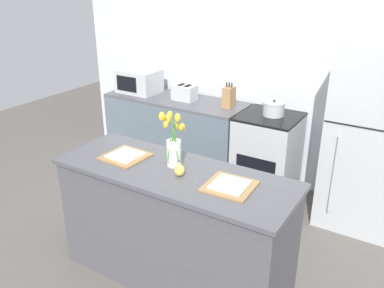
{
  "coord_description": "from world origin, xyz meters",
  "views": [
    {
      "loc": [
        1.49,
        -2.15,
        2.26
      ],
      "look_at": [
        0.0,
        0.25,
        1.07
      ],
      "focal_mm": 38.0,
      "sensor_mm": 36.0,
      "label": 1
    }
  ],
  "objects_px": {
    "stove_range": "(267,156)",
    "flower_vase": "(173,145)",
    "plate_setting_right": "(230,185)",
    "knife_block": "(229,97)",
    "plate_setting_left": "(126,156)",
    "cooking_pot": "(274,109)",
    "toaster": "(185,93)",
    "pear_figurine": "(179,170)",
    "microwave": "(139,81)",
    "refrigerator": "(368,139)"
  },
  "relations": [
    {
      "from": "plate_setting_right",
      "to": "cooking_pot",
      "type": "bearing_deg",
      "value": 101.38
    },
    {
      "from": "stove_range",
      "to": "cooking_pot",
      "type": "height_order",
      "value": "cooking_pot"
    },
    {
      "from": "stove_range",
      "to": "knife_block",
      "type": "xyz_separation_m",
      "value": [
        -0.49,
        0.03,
        0.57
      ]
    },
    {
      "from": "stove_range",
      "to": "toaster",
      "type": "height_order",
      "value": "toaster"
    },
    {
      "from": "plate_setting_right",
      "to": "knife_block",
      "type": "xyz_separation_m",
      "value": [
        -0.84,
        1.63,
        0.07
      ]
    },
    {
      "from": "plate_setting_left",
      "to": "toaster",
      "type": "distance_m",
      "value": 1.68
    },
    {
      "from": "toaster",
      "to": "stove_range",
      "type": "bearing_deg",
      "value": -0.49
    },
    {
      "from": "microwave",
      "to": "toaster",
      "type": "bearing_deg",
      "value": 0.84
    },
    {
      "from": "pear_figurine",
      "to": "toaster",
      "type": "xyz_separation_m",
      "value": [
        -1.02,
        1.65,
        0.01
      ]
    },
    {
      "from": "plate_setting_left",
      "to": "toaster",
      "type": "height_order",
      "value": "toaster"
    },
    {
      "from": "plate_setting_left",
      "to": "cooking_pot",
      "type": "distance_m",
      "value": 1.72
    },
    {
      "from": "refrigerator",
      "to": "flower_vase",
      "type": "bearing_deg",
      "value": -125.86
    },
    {
      "from": "plate_setting_right",
      "to": "stove_range",
      "type": "bearing_deg",
      "value": 102.37
    },
    {
      "from": "pear_figurine",
      "to": "knife_block",
      "type": "bearing_deg",
      "value": 105.61
    },
    {
      "from": "flower_vase",
      "to": "pear_figurine",
      "type": "bearing_deg",
      "value": -42.46
    },
    {
      "from": "knife_block",
      "to": "microwave",
      "type": "bearing_deg",
      "value": -178.38
    },
    {
      "from": "pear_figurine",
      "to": "cooking_pot",
      "type": "bearing_deg",
      "value": 88.42
    },
    {
      "from": "pear_figurine",
      "to": "plate_setting_right",
      "type": "relative_size",
      "value": 0.37
    },
    {
      "from": "plate_setting_left",
      "to": "microwave",
      "type": "bearing_deg",
      "value": 125.51
    },
    {
      "from": "stove_range",
      "to": "plate_setting_left",
      "type": "distance_m",
      "value": 1.76
    },
    {
      "from": "stove_range",
      "to": "toaster",
      "type": "distance_m",
      "value": 1.17
    },
    {
      "from": "plate_setting_left",
      "to": "plate_setting_right",
      "type": "bearing_deg",
      "value": 0.0
    },
    {
      "from": "flower_vase",
      "to": "plate_setting_right",
      "type": "xyz_separation_m",
      "value": [
        0.5,
        -0.07,
        -0.16
      ]
    },
    {
      "from": "plate_setting_left",
      "to": "cooking_pot",
      "type": "relative_size",
      "value": 1.46
    },
    {
      "from": "stove_range",
      "to": "microwave",
      "type": "relative_size",
      "value": 1.91
    },
    {
      "from": "stove_range",
      "to": "toaster",
      "type": "bearing_deg",
      "value": 179.51
    },
    {
      "from": "knife_block",
      "to": "plate_setting_right",
      "type": "bearing_deg",
      "value": -62.7
    },
    {
      "from": "flower_vase",
      "to": "cooking_pot",
      "type": "distance_m",
      "value": 1.57
    },
    {
      "from": "cooking_pot",
      "to": "knife_block",
      "type": "bearing_deg",
      "value": 179.52
    },
    {
      "from": "toaster",
      "to": "plate_setting_right",
      "type": "bearing_deg",
      "value": -49.1
    },
    {
      "from": "stove_range",
      "to": "plate_setting_left",
      "type": "xyz_separation_m",
      "value": [
        -0.55,
        -1.59,
        0.5
      ]
    },
    {
      "from": "refrigerator",
      "to": "toaster",
      "type": "xyz_separation_m",
      "value": [
        -1.99,
        0.01,
        0.14
      ]
    },
    {
      "from": "refrigerator",
      "to": "microwave",
      "type": "relative_size",
      "value": 3.61
    },
    {
      "from": "refrigerator",
      "to": "knife_block",
      "type": "height_order",
      "value": "refrigerator"
    },
    {
      "from": "plate_setting_left",
      "to": "cooking_pot",
      "type": "xyz_separation_m",
      "value": [
        0.57,
        1.62,
        0.03
      ]
    },
    {
      "from": "microwave",
      "to": "knife_block",
      "type": "distance_m",
      "value": 1.2
    },
    {
      "from": "flower_vase",
      "to": "plate_setting_left",
      "type": "height_order",
      "value": "flower_vase"
    },
    {
      "from": "refrigerator",
      "to": "pear_figurine",
      "type": "height_order",
      "value": "refrigerator"
    },
    {
      "from": "plate_setting_left",
      "to": "stove_range",
      "type": "bearing_deg",
      "value": 70.98
    },
    {
      "from": "cooking_pot",
      "to": "microwave",
      "type": "xyz_separation_m",
      "value": [
        -1.71,
        -0.03,
        0.06
      ]
    },
    {
      "from": "refrigerator",
      "to": "pear_figurine",
      "type": "distance_m",
      "value": 1.91
    },
    {
      "from": "flower_vase",
      "to": "pear_figurine",
      "type": "distance_m",
      "value": 0.21
    },
    {
      "from": "flower_vase",
      "to": "plate_setting_left",
      "type": "bearing_deg",
      "value": -169.73
    },
    {
      "from": "refrigerator",
      "to": "pear_figurine",
      "type": "bearing_deg",
      "value": -120.68
    },
    {
      "from": "stove_range",
      "to": "flower_vase",
      "type": "xyz_separation_m",
      "value": [
        -0.15,
        -1.52,
        0.65
      ]
    },
    {
      "from": "knife_block",
      "to": "cooking_pot",
      "type": "bearing_deg",
      "value": -0.48
    },
    {
      "from": "cooking_pot",
      "to": "plate_setting_left",
      "type": "bearing_deg",
      "value": -109.43
    },
    {
      "from": "plate_setting_right",
      "to": "toaster",
      "type": "distance_m",
      "value": 2.12
    },
    {
      "from": "toaster",
      "to": "pear_figurine",
      "type": "bearing_deg",
      "value": -58.35
    },
    {
      "from": "pear_figurine",
      "to": "microwave",
      "type": "distance_m",
      "value": 2.34
    }
  ]
}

